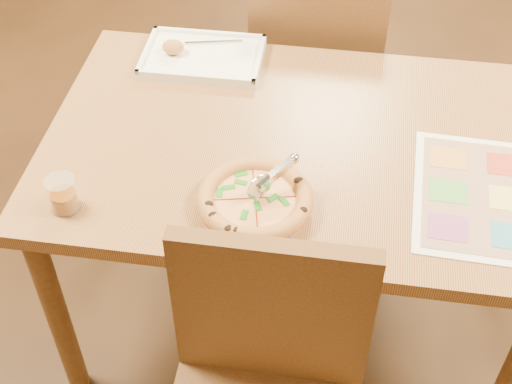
# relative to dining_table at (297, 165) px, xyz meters

# --- Properties ---
(dining_table) EXTENTS (1.30, 0.85, 0.72)m
(dining_table) POSITION_rel_dining_table_xyz_m (0.00, 0.00, 0.00)
(dining_table) COLOR #A17240
(dining_table) RESTS_ON ground
(chair_near) EXTENTS (0.42, 0.42, 0.47)m
(chair_near) POSITION_rel_dining_table_xyz_m (0.00, -0.60, -0.07)
(chair_near) COLOR brown
(chair_near) RESTS_ON ground
(chair_far) EXTENTS (0.42, 0.42, 0.47)m
(chair_far) POSITION_rel_dining_table_xyz_m (-0.00, 0.60, -0.07)
(chair_far) COLOR brown
(chair_far) RESTS_ON ground
(plate) EXTENTS (0.27, 0.27, 0.01)m
(plate) POSITION_rel_dining_table_xyz_m (-0.07, -0.25, 0.09)
(plate) COLOR white
(plate) RESTS_ON dining_table
(pizza) EXTENTS (0.27, 0.27, 0.04)m
(pizza) POSITION_rel_dining_table_xyz_m (-0.08, -0.25, 0.11)
(pizza) COLOR #C87D44
(pizza) RESTS_ON plate
(pizza_cutter) EXTENTS (0.10, 0.10, 0.08)m
(pizza_cutter) POSITION_rel_dining_table_xyz_m (-0.04, -0.22, 0.16)
(pizza_cutter) COLOR silver
(pizza_cutter) RESTS_ON pizza
(appetizer_tray) EXTENTS (0.34, 0.24, 0.06)m
(appetizer_tray) POSITION_rel_dining_table_xyz_m (-0.32, 0.31, 0.10)
(appetizer_tray) COLOR white
(appetizer_tray) RESTS_ON dining_table
(glass_tumbler) EXTENTS (0.07, 0.07, 0.09)m
(glass_tumbler) POSITION_rel_dining_table_xyz_m (-0.51, -0.32, 0.12)
(glass_tumbler) COLOR #843F0A
(glass_tumbler) RESTS_ON dining_table
(menu) EXTENTS (0.31, 0.43, 0.00)m
(menu) POSITION_rel_dining_table_xyz_m (0.44, -0.14, 0.09)
(menu) COLOR white
(menu) RESTS_ON dining_table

